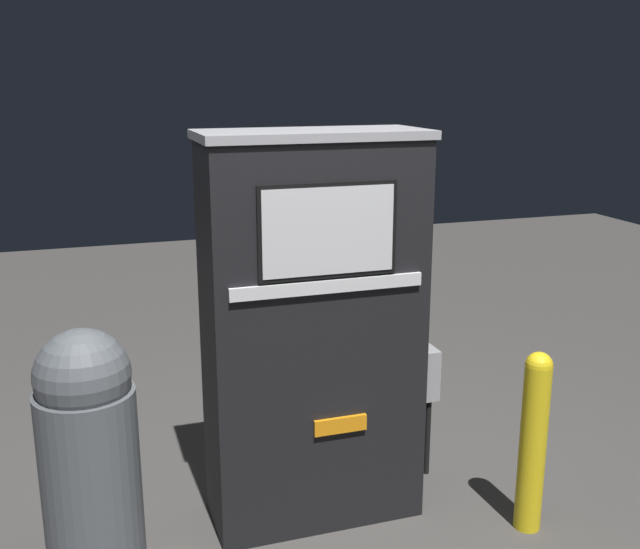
{
  "coord_description": "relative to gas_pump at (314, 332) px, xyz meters",
  "views": [
    {
      "loc": [
        -1.03,
        -3.01,
        2.13
      ],
      "look_at": [
        0.0,
        0.11,
        1.27
      ],
      "focal_mm": 42.0,
      "sensor_mm": 36.0,
      "label": 1
    }
  ],
  "objects": [
    {
      "name": "safety_bollard",
      "position": [
        0.95,
        -0.47,
        -0.48
      ],
      "size": [
        0.13,
        0.13,
        0.91
      ],
      "color": "yellow",
      "rests_on": "ground_plane"
    },
    {
      "name": "gas_pump",
      "position": [
        0.0,
        0.0,
        0.0
      ],
      "size": [
        1.12,
        0.47,
        1.91
      ],
      "color": "black",
      "rests_on": "ground_plane"
    },
    {
      "name": "ground_plane",
      "position": [
        -0.0,
        -0.22,
        -0.96
      ],
      "size": [
        14.0,
        14.0,
        0.0
      ],
      "primitive_type": "plane",
      "color": "#423F3D"
    },
    {
      "name": "trash_bin",
      "position": [
        -1.06,
        -0.2,
        -0.37
      ],
      "size": [
        0.42,
        0.42,
        1.15
      ],
      "color": "#51565B",
      "rests_on": "ground_plane"
    }
  ]
}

